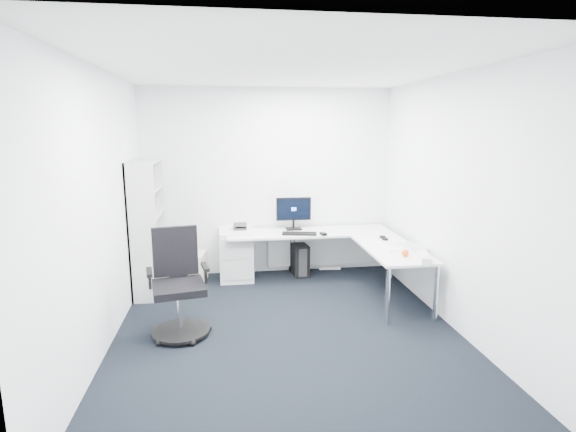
{
  "coord_description": "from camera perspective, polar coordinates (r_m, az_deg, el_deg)",
  "views": [
    {
      "loc": [
        -0.6,
        -4.41,
        2.14
      ],
      "look_at": [
        0.15,
        1.05,
        1.05
      ],
      "focal_mm": 28.0,
      "sensor_mm": 36.0,
      "label": 1
    }
  ],
  "objects": [
    {
      "name": "desk_phone",
      "position": [
        6.44,
        -6.11,
        -1.35
      ],
      "size": [
        0.19,
        0.19,
        0.13
      ],
      "primitive_type": null,
      "rotation": [
        0.0,
        0.0,
        -0.02
      ],
      "color": "#28282A",
      "rests_on": "l_desk"
    },
    {
      "name": "power_strip",
      "position": [
        6.96,
        5.32,
        -6.59
      ],
      "size": [
        0.33,
        0.09,
        0.04
      ],
      "primitive_type": "cube",
      "rotation": [
        0.0,
        0.0,
        -0.09
      ],
      "color": "white",
      "rests_on": "ground"
    },
    {
      "name": "orange_fruit",
      "position": [
        5.34,
        14.66,
        -4.56
      ],
      "size": [
        0.08,
        0.08,
        0.08
      ],
      "primitive_type": "sphere",
      "color": "#F65C15",
      "rests_on": "l_desk"
    },
    {
      "name": "tissue_box",
      "position": [
        5.17,
        16.99,
        -5.24
      ],
      "size": [
        0.15,
        0.23,
        0.07
      ],
      "primitive_type": "cube",
      "rotation": [
        0.0,
        0.0,
        -0.21
      ],
      "color": "white",
      "rests_on": "l_desk"
    },
    {
      "name": "headphones",
      "position": [
        6.1,
        12.07,
        -2.65
      ],
      "size": [
        0.12,
        0.19,
        0.05
      ],
      "primitive_type": null,
      "rotation": [
        0.0,
        0.0,
        -0.05
      ],
      "color": "black",
      "rests_on": "l_desk"
    },
    {
      "name": "monitor",
      "position": [
        6.46,
        0.72,
        0.37
      ],
      "size": [
        0.5,
        0.16,
        0.48
      ],
      "primitive_type": null,
      "rotation": [
        0.0,
        0.0,
        -0.0
      ],
      "color": "black",
      "rests_on": "l_desk"
    },
    {
      "name": "wall_back",
      "position": [
        6.58,
        -2.55,
        4.29
      ],
      "size": [
        3.6,
        0.02,
        2.7
      ],
      "primitive_type": "cube",
      "color": "white",
      "rests_on": "ground"
    },
    {
      "name": "mouse",
      "position": [
        6.19,
        4.5,
        -2.28
      ],
      "size": [
        0.09,
        0.12,
        0.04
      ],
      "primitive_type": "cube",
      "rotation": [
        0.0,
        0.0,
        0.22
      ],
      "color": "black",
      "rests_on": "l_desk"
    },
    {
      "name": "ceiling",
      "position": [
        4.48,
        -0.07,
        18.36
      ],
      "size": [
        4.2,
        4.2,
        0.0
      ],
      "primitive_type": "plane",
      "color": "white"
    },
    {
      "name": "bookshelf",
      "position": [
        6.08,
        -17.36,
        -1.41
      ],
      "size": [
        0.34,
        0.87,
        1.73
      ],
      "primitive_type": null,
      "color": "silver",
      "rests_on": "ground"
    },
    {
      "name": "black_keyboard",
      "position": [
        6.22,
        1.46,
        -2.25
      ],
      "size": [
        0.5,
        0.26,
        0.02
      ],
      "primitive_type": "cube",
      "rotation": [
        0.0,
        0.0,
        -0.2
      ],
      "color": "black",
      "rests_on": "l_desk"
    },
    {
      "name": "wall_right",
      "position": [
        5.08,
        20.49,
        1.53
      ],
      "size": [
        0.02,
        4.2,
        2.7
      ],
      "primitive_type": "cube",
      "color": "white",
      "rests_on": "ground"
    },
    {
      "name": "wall_front",
      "position": [
        2.51,
        6.51,
        -7.25
      ],
      "size": [
        3.6,
        0.02,
        2.7
      ],
      "primitive_type": "cube",
      "color": "white",
      "rests_on": "ground"
    },
    {
      "name": "ground",
      "position": [
        4.94,
        -0.06,
        -14.51
      ],
      "size": [
        4.2,
        4.2,
        0.0
      ],
      "primitive_type": "plane",
      "color": "black"
    },
    {
      "name": "l_desk",
      "position": [
        6.19,
        3.24,
        -5.72
      ],
      "size": [
        2.34,
        1.31,
        0.68
      ],
      "primitive_type": null,
      "color": "silver",
      "rests_on": "ground"
    },
    {
      "name": "beige_pc_tower",
      "position": [
        6.47,
        -11.37,
        -6.44
      ],
      "size": [
        0.26,
        0.45,
        0.41
      ],
      "primitive_type": "cube",
      "rotation": [
        0.0,
        0.0,
        -0.16
      ],
      "color": "beige",
      "rests_on": "ground"
    },
    {
      "name": "laptop",
      "position": [
        5.75,
        15.81,
        -2.6
      ],
      "size": [
        0.41,
        0.4,
        0.26
      ],
      "primitive_type": null,
      "rotation": [
        0.0,
        0.0,
        0.12
      ],
      "color": "silver",
      "rests_on": "l_desk"
    },
    {
      "name": "wall_left",
      "position": [
        4.63,
        -22.7,
        0.49
      ],
      "size": [
        0.02,
        4.2,
        2.7
      ],
      "primitive_type": "cube",
      "color": "white",
      "rests_on": "ground"
    },
    {
      "name": "white_keyboard",
      "position": [
        5.73,
        12.18,
        -3.72
      ],
      "size": [
        0.18,
        0.47,
        0.02
      ],
      "primitive_type": "cube",
      "rotation": [
        0.0,
        0.0,
        0.11
      ],
      "color": "white",
      "rests_on": "l_desk"
    },
    {
      "name": "black_pc_tower",
      "position": [
        6.69,
        1.38,
        -5.4
      ],
      "size": [
        0.26,
        0.49,
        0.46
      ],
      "primitive_type": "cube",
      "rotation": [
        0.0,
        0.0,
        0.11
      ],
      "color": "black",
      "rests_on": "ground"
    },
    {
      "name": "task_chair",
      "position": [
        4.78,
        -13.72,
        -8.47
      ],
      "size": [
        0.73,
        0.73,
        1.12
      ],
      "primitive_type": null,
      "rotation": [
        0.0,
        0.0,
        0.19
      ],
      "color": "black",
      "rests_on": "ground"
    },
    {
      "name": "drawer_pedestal",
      "position": [
        6.49,
        -6.57,
        -4.84
      ],
      "size": [
        0.46,
        0.58,
        0.71
      ],
      "primitive_type": "cube",
      "color": "silver",
      "rests_on": "ground"
    }
  ]
}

